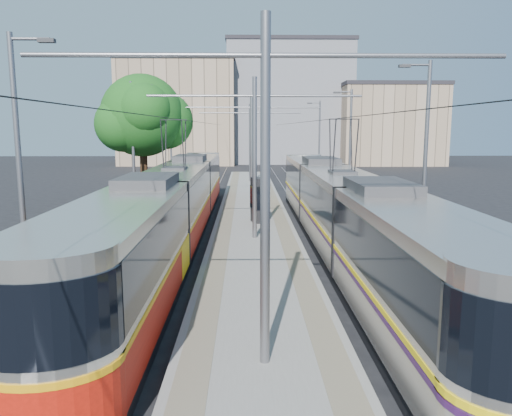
{
  "coord_description": "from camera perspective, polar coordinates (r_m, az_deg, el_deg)",
  "views": [
    {
      "loc": [
        -0.38,
        -13.8,
        5.13
      ],
      "look_at": [
        0.06,
        8.24,
        1.6
      ],
      "focal_mm": 35.0,
      "sensor_mm": 36.0,
      "label": 1
    }
  ],
  "objects": [
    {
      "name": "shelter",
      "position": [
        25.77,
        0.24,
        1.04
      ],
      "size": [
        0.84,
        1.15,
        2.32
      ],
      "rotation": [
        0.0,
        0.0,
        0.2
      ],
      "color": "black",
      "rests_on": "platform"
    },
    {
      "name": "building_centre",
      "position": [
        78.15,
        3.61,
        11.83
      ],
      "size": [
        18.36,
        14.28,
        17.71
      ],
      "color": "gray",
      "rests_on": "ground"
    },
    {
      "name": "tactile_strip_left",
      "position": [
        31.19,
        -3.1,
        0.19
      ],
      "size": [
        0.7,
        50.0,
        0.01
      ],
      "primitive_type": "cube",
      "color": "gray",
      "rests_on": "platform"
    },
    {
      "name": "building_right",
      "position": [
        74.63,
        14.89,
        9.23
      ],
      "size": [
        14.28,
        10.2,
        11.35
      ],
      "color": "tan",
      "rests_on": "ground"
    },
    {
      "name": "tram_right",
      "position": [
        21.11,
        9.73,
        0.05
      ],
      "size": [
        2.43,
        29.68,
        5.5
      ],
      "color": "black",
      "rests_on": "ground"
    },
    {
      "name": "tree",
      "position": [
        34.38,
        -12.22,
        10.1
      ],
      "size": [
        5.95,
        5.5,
        8.65
      ],
      "color": "#382314",
      "rests_on": "ground"
    },
    {
      "name": "street_lamps",
      "position": [
        34.81,
        -0.53,
        7.54
      ],
      "size": [
        15.18,
        38.22,
        8.0
      ],
      "color": "slate",
      "rests_on": "ground"
    },
    {
      "name": "tactile_strip_right",
      "position": [
        31.23,
        2.22,
        0.21
      ],
      "size": [
        0.7,
        50.0,
        0.01
      ],
      "primitive_type": "cube",
      "color": "gray",
      "rests_on": "platform"
    },
    {
      "name": "catenary",
      "position": [
        27.96,
        -0.38,
        7.86
      ],
      "size": [
        9.2,
        70.0,
        7.0
      ],
      "color": "slate",
      "rests_on": "platform"
    },
    {
      "name": "building_left",
      "position": [
        74.46,
        -8.73,
        10.74
      ],
      "size": [
        16.32,
        12.24,
        14.74
      ],
      "color": "tan",
      "rests_on": "ground"
    },
    {
      "name": "tram_left",
      "position": [
        23.06,
        -9.17,
        0.44
      ],
      "size": [
        2.43,
        31.76,
        5.5
      ],
      "color": "black",
      "rests_on": "ground"
    },
    {
      "name": "platform",
      "position": [
        31.2,
        -0.44,
        -0.08
      ],
      "size": [
        4.0,
        50.0,
        0.3
      ],
      "primitive_type": "cube",
      "color": "gray",
      "rests_on": "ground"
    },
    {
      "name": "ground",
      "position": [
        14.73,
        0.4,
        -11.29
      ],
      "size": [
        160.0,
        160.0,
        0.0
      ],
      "primitive_type": "plane",
      "color": "black",
      "rests_on": "ground"
    },
    {
      "name": "track_arrow",
      "position": [
        12.38,
        -16.77,
        -15.77
      ],
      "size": [
        1.2,
        5.0,
        0.01
      ],
      "primitive_type": "cube",
      "color": "silver",
      "rests_on": "ground"
    },
    {
      "name": "rails",
      "position": [
        31.22,
        -0.44,
        -0.33
      ],
      "size": [
        8.71,
        70.0,
        0.03
      ],
      "color": "gray",
      "rests_on": "ground"
    }
  ]
}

